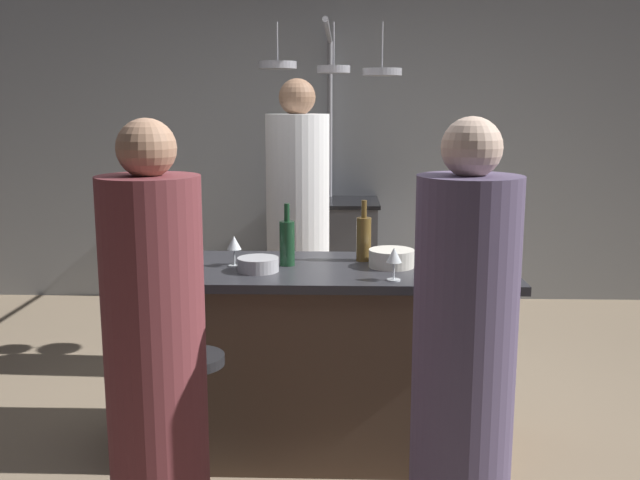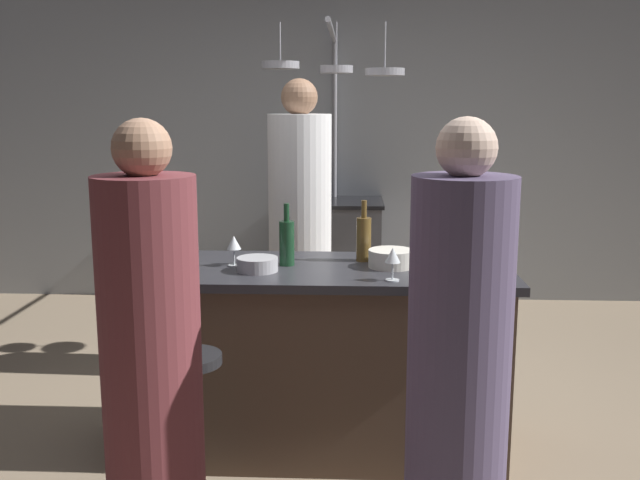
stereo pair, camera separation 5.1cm
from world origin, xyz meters
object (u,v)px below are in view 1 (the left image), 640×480
Objects in this scene: bar_stool_left at (194,427)px; wine_glass_near_right_guest at (394,257)px; pepper_mill at (192,237)px; guest_left at (156,375)px; wine_bottle_green at (287,242)px; stove_range at (329,255)px; chef at (298,240)px; wine_bottle_amber at (364,238)px; wine_bottle_white at (155,238)px; mixing_bowl_steel at (258,264)px; bar_stool_right at (449,431)px; wine_glass_near_left_guest at (234,244)px; mixing_bowl_ceramic at (391,258)px; guest_right at (463,379)px.

wine_glass_near_right_guest is at bearing 23.94° from bar_stool_left.
pepper_mill is at bearing 100.70° from bar_stool_left.
guest_left is 5.45× the size of wine_bottle_green.
stove_range is 0.49× the size of chef.
bar_stool_left is 2.29× the size of wine_bottle_amber.
mixing_bowl_steel is (0.52, -0.19, -0.09)m from wine_bottle_white.
chef is at bearing 90.55° from wine_bottle_green.
wine_bottle_white reaches higher than bar_stool_right.
wine_glass_near_left_guest is at bearing 140.87° from mixing_bowl_steel.
bar_stool_right is 1.64m from wine_bottle_white.
pepper_mill is at bearing 169.22° from mixing_bowl_ceramic.
chef is 1.37m from wine_glass_near_right_guest.
wine_bottle_white is at bearing -146.27° from pepper_mill.
guest_right is 1.00× the size of guest_left.
wine_glass_near_right_guest is 0.77× the size of mixing_bowl_steel.
guest_right is 11.07× the size of wine_glass_near_right_guest.
wine_bottle_amber is (0.37, -0.86, 0.18)m from chef.
bar_stool_right is 1.05m from wine_bottle_amber.
guest_right is 8.54× the size of mixing_bowl_steel.
chef is at bearing 55.30° from wine_bottle_white.
bar_stool_left is (-1.00, 0.40, -0.37)m from guest_right.
wine_glass_near_right_guest is at bearing -14.55° from mixing_bowl_steel.
wine_bottle_white is 1.62× the size of mixing_bowl_steel.
chef is 1.12m from mixing_bowl_ceramic.
guest_left is 1.13m from wine_bottle_green.
chef is at bearing 59.56° from pepper_mill.
wine_bottle_green is 2.03× the size of wine_glass_near_right_guest.
bar_stool_right is 3.59× the size of mixing_bowl_steel.
chef reaches higher than mixing_bowl_ceramic.
guest_right reaches higher than mixing_bowl_ceramic.
wine_bottle_amber is (-0.32, 0.76, 0.64)m from bar_stool_right.
bar_stool_left is at bearing 158.13° from guest_right.
wine_bottle_amber is 0.38m from wine_bottle_green.
guest_left is at bearing -75.95° from wine_bottle_white.
guest_right is (-0.02, -0.40, 0.37)m from bar_stool_right.
bar_stool_left is (-1.02, 0.00, 0.00)m from bar_stool_right.
guest_right is (0.51, -3.47, 0.30)m from stove_range.
wine_glass_near_left_guest is (-0.40, -2.45, 0.56)m from stove_range.
wine_glass_near_left_guest is (0.40, -0.09, -0.01)m from wine_bottle_white.
chef is 2.14m from guest_right.
wine_bottle_amber reaches higher than pepper_mill.
bar_stool_left is 1.01m from wine_bottle_white.
wine_bottle_amber is 0.97× the size of wine_bottle_white.
wine_glass_near_right_guest is at bearing -25.11° from pepper_mill.
chef is 1.12× the size of guest_left.
wine_bottle_amber is at bearing 17.07° from wine_bottle_green.
chef is at bearing 116.68° from mixing_bowl_ceramic.
wine_bottle_amber is 1.01m from wine_bottle_white.
wine_glass_near_left_guest is (-0.91, 1.02, 0.26)m from guest_right.
bar_stool_left is 1.18m from mixing_bowl_ceramic.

